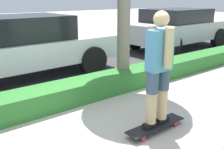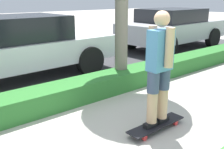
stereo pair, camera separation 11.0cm
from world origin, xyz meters
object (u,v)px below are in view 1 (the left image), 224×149
object	(u,v)px
skater_person	(159,67)
parked_car_rear	(178,27)
skateboard	(156,126)
parked_car_middle	(19,45)

from	to	relation	value
skater_person	parked_car_rear	world-z (taller)	skater_person
skateboard	skater_person	world-z (taller)	skater_person
skateboard	parked_car_rear	xyz separation A→B (m)	(5.38, 3.90, 0.71)
skateboard	parked_car_middle	xyz separation A→B (m)	(-0.58, 3.84, 0.70)
parked_car_middle	parked_car_rear	distance (m)	5.96
parked_car_middle	skater_person	bearing A→B (deg)	-83.46
skateboard	parked_car_middle	bearing A→B (deg)	98.59
skateboard	parked_car_rear	world-z (taller)	parked_car_rear
parked_car_middle	skateboard	bearing A→B (deg)	-83.46
skater_person	parked_car_rear	xyz separation A→B (m)	(5.38, 3.90, -0.17)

